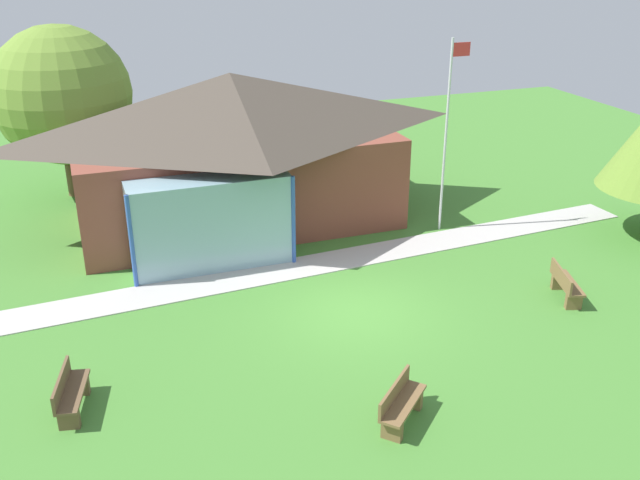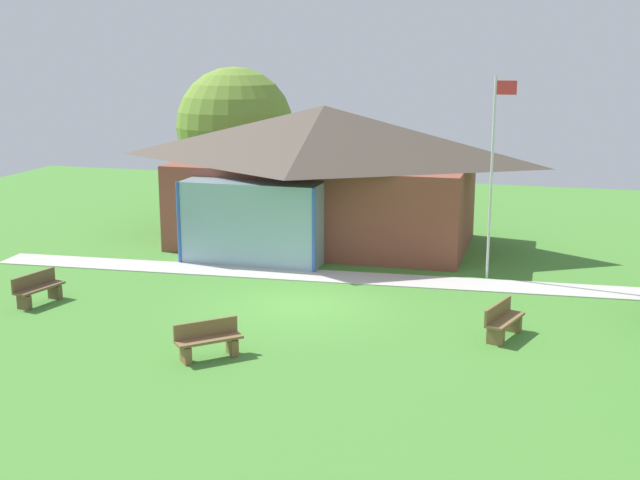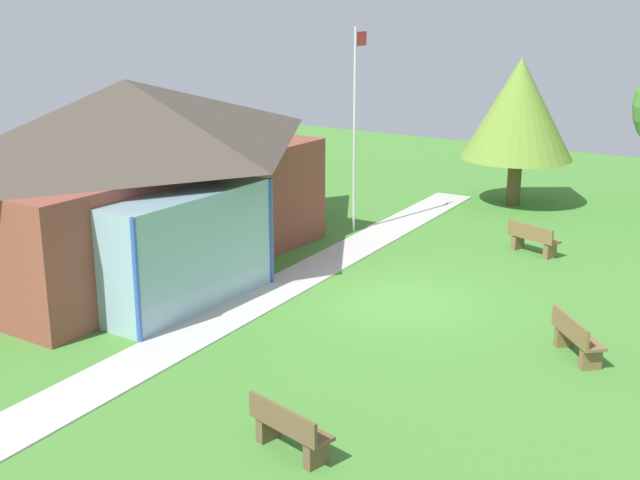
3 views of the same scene
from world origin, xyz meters
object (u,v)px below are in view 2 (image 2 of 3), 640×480
at_px(bench_front_center, 208,341).
at_px(bench_mid_left, 38,289).
at_px(bench_mid_right, 503,322).
at_px(tree_behind_pavilion_left, 235,126).
at_px(flagpole, 493,169).
at_px(pavilion, 321,173).

xyz_separation_m(bench_front_center, bench_mid_left, (-6.04, 2.55, 0.00)).
distance_m(bench_mid_right, tree_behind_pavilion_left, 17.57).
xyz_separation_m(bench_mid_left, tree_behind_pavilion_left, (0.63, 13.31, 3.23)).
height_order(bench_mid_right, bench_mid_left, same).
relative_size(bench_mid_right, bench_mid_left, 1.00).
xyz_separation_m(flagpole, bench_front_center, (-5.52, -8.44, -2.90)).
bearing_deg(bench_mid_left, tree_behind_pavilion_left, -170.12).
bearing_deg(bench_front_center, bench_mid_left, -65.98).
distance_m(pavilion, tree_behind_pavilion_left, 6.71).
xyz_separation_m(bench_mid_right, tree_behind_pavilion_left, (-11.68, 12.72, 3.23)).
bearing_deg(flagpole, pavilion, 153.87).
relative_size(flagpole, bench_front_center, 4.31).
distance_m(flagpole, bench_front_center, 10.50).
xyz_separation_m(pavilion, tree_behind_pavilion_left, (-4.89, 4.46, 1.11)).
distance_m(bench_mid_right, bench_mid_left, 12.32).
bearing_deg(pavilion, bench_front_center, -87.36).
height_order(flagpole, bench_mid_right, flagpole).
height_order(flagpole, tree_behind_pavilion_left, tree_behind_pavilion_left).
bearing_deg(bench_mid_left, bench_mid_right, 105.30).
distance_m(bench_front_center, tree_behind_pavilion_left, 17.07).
distance_m(bench_mid_left, tree_behind_pavilion_left, 13.71).
xyz_separation_m(flagpole, tree_behind_pavilion_left, (-10.93, 7.42, 0.32)).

